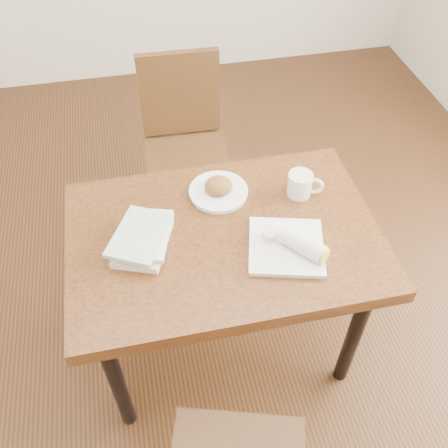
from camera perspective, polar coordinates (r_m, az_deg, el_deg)
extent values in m
cube|color=#472814|center=(2.45, 0.00, -12.94)|extent=(4.00, 5.00, 0.01)
cube|color=brown|center=(1.86, 0.00, -1.68)|extent=(1.15, 0.78, 0.06)
cylinder|color=black|center=(2.00, -12.15, -17.16)|extent=(0.06, 0.06, 0.69)
cylinder|color=black|center=(2.12, 14.65, -12.15)|extent=(0.06, 0.06, 0.69)
cylinder|color=black|center=(2.32, -13.07, -4.29)|extent=(0.06, 0.06, 0.69)
cylinder|color=black|center=(2.42, 9.56, -0.69)|extent=(0.06, 0.06, 0.69)
cylinder|color=#432813|center=(2.00, -4.00, -23.89)|extent=(0.04, 0.04, 0.45)
cylinder|color=#4D3116|center=(2.90, -0.85, 6.43)|extent=(0.04, 0.04, 0.45)
cylinder|color=#4D3116|center=(2.88, -7.96, 5.56)|extent=(0.04, 0.04, 0.45)
cylinder|color=#4D3116|center=(2.64, 0.42, 1.42)|extent=(0.04, 0.04, 0.45)
cylinder|color=#4D3116|center=(2.62, -7.34, 0.43)|extent=(0.04, 0.04, 0.45)
cube|color=#4D3116|center=(2.59, -4.22, 7.52)|extent=(0.43, 0.43, 0.04)
cube|color=#4D3116|center=(2.59, -5.07, 14.59)|extent=(0.40, 0.05, 0.45)
cylinder|color=white|center=(1.97, -0.64, 3.61)|extent=(0.23, 0.23, 0.01)
cylinder|color=white|center=(1.97, -0.64, 3.84)|extent=(0.23, 0.23, 0.01)
ellipsoid|color=#B27538|center=(1.95, -0.64, 4.41)|extent=(0.11, 0.11, 0.06)
cylinder|color=white|center=(1.97, 8.65, 4.52)|extent=(0.10, 0.10, 0.10)
torus|color=white|center=(1.97, 10.25, 4.28)|extent=(0.08, 0.04, 0.08)
cylinder|color=tan|center=(1.94, 8.79, 5.48)|extent=(0.09, 0.09, 0.01)
cylinder|color=#F2E5CC|center=(1.94, 8.80, 5.55)|extent=(0.06, 0.06, 0.00)
cube|color=white|center=(1.79, 7.10, -2.68)|extent=(0.32, 0.32, 0.02)
cube|color=white|center=(1.78, 7.13, -2.46)|extent=(0.32, 0.32, 0.01)
cylinder|color=white|center=(1.75, 9.02, -2.28)|extent=(0.15, 0.17, 0.07)
cylinder|color=yellow|center=(1.73, 11.25, -3.54)|extent=(0.06, 0.05, 0.06)
cylinder|color=silver|center=(1.79, 5.26, -1.21)|extent=(0.06, 0.06, 0.03)
cylinder|color=red|center=(1.78, 5.29, -0.95)|extent=(0.05, 0.05, 0.01)
cube|color=white|center=(1.81, -9.25, -2.06)|extent=(0.25, 0.29, 0.03)
cube|color=silver|center=(1.80, -8.96, -1.23)|extent=(0.23, 0.28, 0.02)
cube|color=#72AC7B|center=(1.77, -9.62, -1.26)|extent=(0.26, 0.30, 0.02)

